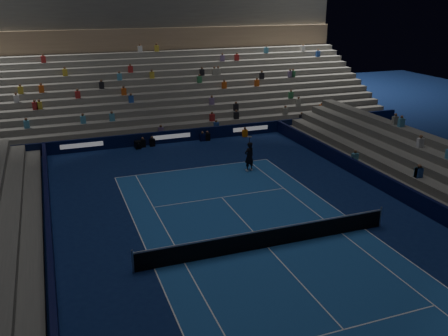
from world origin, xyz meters
name	(u,v)px	position (x,y,z in m)	size (l,w,h in m)	color
ground	(268,247)	(0.00, 0.00, 0.00)	(90.00, 90.00, 0.00)	#0C1C4C
court_surface	(268,247)	(0.00, 0.00, 0.01)	(10.97, 23.77, 0.01)	#1B4D98
sponsor_barrier_far	(171,137)	(0.00, 18.50, 0.50)	(44.00, 0.25, 1.00)	#080F32
sponsor_barrier_east	(431,208)	(9.70, 0.00, 0.50)	(0.25, 37.00, 1.00)	black
sponsor_barrier_west	(52,277)	(-9.70, 0.00, 0.50)	(0.25, 37.00, 1.00)	#080B33
grandstand_main	(145,83)	(0.00, 27.90, 3.38)	(44.00, 15.20, 11.20)	slate
tennis_net	(268,238)	(0.00, 0.00, 0.50)	(12.90, 0.10, 1.10)	#B2B2B7
tennis_player	(249,156)	(3.35, 10.14, 1.02)	(0.74, 0.49, 2.03)	black
broadcast_camera	(138,145)	(-2.83, 17.79, 0.30)	(0.48, 0.91, 0.59)	black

